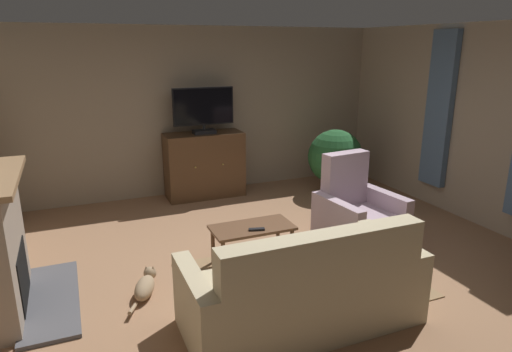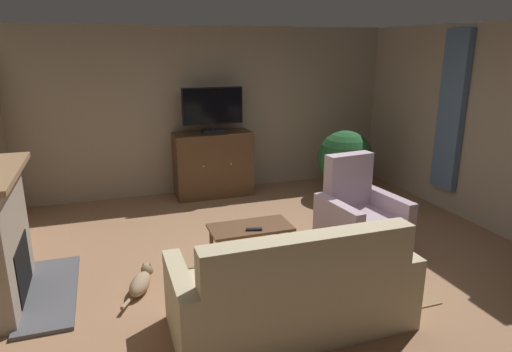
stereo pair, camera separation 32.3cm
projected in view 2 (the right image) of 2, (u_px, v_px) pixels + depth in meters
The scene contains 13 objects.
ground_plane at pixel (278, 269), 4.96m from camera, with size 6.63×6.57×0.04m, color #936B4C.
wall_back at pixel (211, 111), 7.34m from camera, with size 6.63×0.10×2.65m, color gray.
wall_right_with_window at pixel (512, 132), 5.54m from camera, with size 0.10×6.57×2.65m, color gray.
curtain_panel_far at pixel (451, 112), 6.32m from camera, with size 0.10×0.44×2.22m, color slate.
rug_central at pixel (295, 281), 4.67m from camera, with size 2.30×1.69×0.01m, color #8E704C.
tv_cabinet at pixel (213, 165), 7.24m from camera, with size 1.22×0.54×1.03m.
television at pixel (213, 109), 6.93m from camera, with size 0.95×0.20×0.71m.
coffee_table at pixel (250, 231), 4.94m from camera, with size 0.90×0.46×0.45m.
tv_remote at pixel (254, 229), 4.81m from camera, with size 0.17×0.05×0.02m, color black.
sofa_floral at pixel (294, 294), 3.82m from camera, with size 2.04×0.90×0.98m.
armchair_in_far_corner at pixel (360, 220), 5.37m from camera, with size 0.94×0.92×1.10m.
potted_plant_tall_palm_by_window at pixel (345, 160), 7.22m from camera, with size 0.88×0.88×1.05m.
cat at pixel (141, 282), 4.48m from camera, with size 0.37×0.67×0.19m.
Camera 2 is at (-1.68, -4.16, 2.36)m, focal length 31.63 mm.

